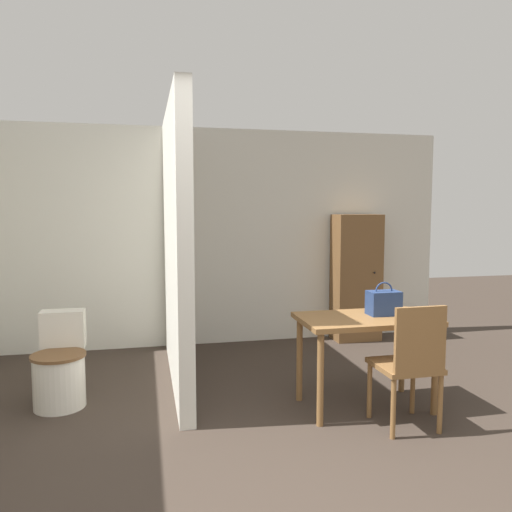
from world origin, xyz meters
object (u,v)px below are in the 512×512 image
Objects in this scene: wooden_chair at (410,361)px; handbag at (384,303)px; wooden_cabinet at (356,277)px; toilet at (60,368)px; dining_table at (366,329)px.

wooden_chair is 0.59m from handbag.
toilet is at bearing -156.61° from wooden_cabinet.
toilet is 2.67m from handbag.
handbag is at bearing -107.80° from wooden_cabinet.
wooden_cabinet reaches higher than dining_table.
wooden_cabinet is at bearing 72.20° from handbag.
wooden_cabinet reaches higher than toilet.
toilet is 3.49m from wooden_cabinet.
toilet is at bearing 157.00° from wooden_chair.
handbag is at bearing 85.46° from wooden_chair.
dining_table is 0.69× the size of wooden_cabinet.
dining_table is 0.49m from wooden_chair.
handbag is at bearing -12.23° from toilet.
wooden_chair is at bearing -22.46° from toilet.
handbag is (0.03, 0.49, 0.33)m from wooden_chair.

